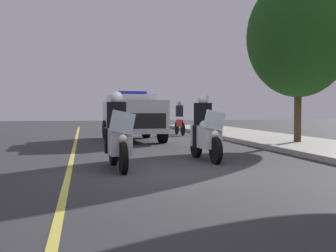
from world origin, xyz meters
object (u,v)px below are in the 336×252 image
Objects in this scene: police_motorcycle_lead_right at (205,133)px; police_suv at (132,115)px; cyclist_background at (180,118)px; police_motorcycle_lead_left at (118,137)px; tree_far_back at (299,37)px.

police_suv is (-7.46, -1.06, 0.37)m from police_motorcycle_lead_right.
police_suv reaches higher than cyclist_background.
police_motorcycle_lead_right is 1.22× the size of cyclist_background.
police_motorcycle_lead_left is 8.73m from police_suv.
police_suv is 7.20m from tree_far_back.
police_motorcycle_lead_left and police_motorcycle_lead_right have the same top height.
cyclist_background is at bearing 171.26° from police_motorcycle_lead_right.
police_motorcycle_lead_right reaches higher than cyclist_background.
police_motorcycle_lead_right is 0.43× the size of police_suv.
police_suv reaches higher than police_motorcycle_lead_right.
cyclist_background is at bearing 161.54° from police_motorcycle_lead_left.
police_motorcycle_lead_left is 12.53m from cyclist_background.
police_motorcycle_lead_left is 0.35× the size of tree_far_back.
tree_far_back is (3.14, 5.80, 2.90)m from police_suv.
police_motorcycle_lead_left is at bearing -52.10° from tree_far_back.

